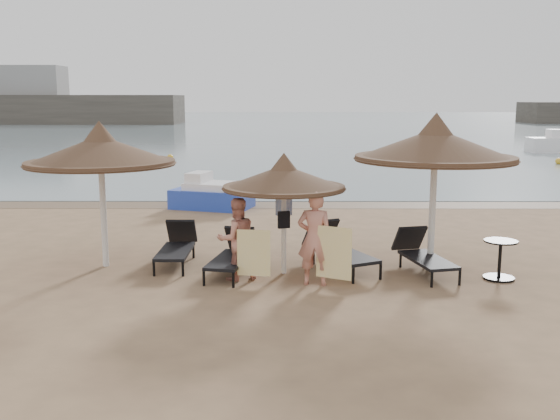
% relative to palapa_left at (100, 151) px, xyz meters
% --- Properties ---
extents(ground, '(160.00, 160.00, 0.00)m').
position_rel_palapa_left_xyz_m(ground, '(4.21, -1.53, -2.48)').
color(ground, '#967250').
rests_on(ground, ground).
extents(sea, '(200.00, 140.00, 0.03)m').
position_rel_palapa_left_xyz_m(sea, '(4.21, 78.47, -2.47)').
color(sea, slate).
rests_on(sea, ground).
extents(wet_sand_strip, '(200.00, 1.60, 0.01)m').
position_rel_palapa_left_xyz_m(wet_sand_strip, '(4.21, 7.87, -2.48)').
color(wet_sand_strip, brown).
rests_on(wet_sand_strip, ground).
extents(far_shore, '(150.00, 54.80, 12.00)m').
position_rel_palapa_left_xyz_m(far_shore, '(-20.89, 76.29, 0.43)').
color(far_shore, '#544D43').
rests_on(far_shore, ground).
extents(palapa_left, '(3.15, 3.15, 3.12)m').
position_rel_palapa_left_xyz_m(palapa_left, '(0.00, 0.00, 0.00)').
color(palapa_left, silver).
rests_on(palapa_left, ground).
extents(palapa_center, '(2.52, 2.52, 2.50)m').
position_rel_palapa_left_xyz_m(palapa_center, '(3.85, -0.55, -0.49)').
color(palapa_center, silver).
rests_on(palapa_center, ground).
extents(palapa_right, '(3.33, 3.33, 3.30)m').
position_rel_palapa_left_xyz_m(palapa_right, '(6.95, -0.28, 0.14)').
color(palapa_right, silver).
rests_on(palapa_right, ground).
extents(lounger_far_left, '(0.67, 1.97, 0.88)m').
position_rel_palapa_left_xyz_m(lounger_far_left, '(1.51, 0.26, -2.09)').
color(lounger_far_left, black).
rests_on(lounger_far_left, ground).
extents(lounger_near_left, '(1.02, 2.05, 0.88)m').
position_rel_palapa_left_xyz_m(lounger_near_left, '(2.80, -0.48, -2.09)').
color(lounger_near_left, black).
rests_on(lounger_near_left, ground).
extents(lounger_near_right, '(1.57, 2.22, 0.96)m').
position_rel_palapa_left_xyz_m(lounger_near_right, '(4.99, -0.12, -2.05)').
color(lounger_near_right, black).
rests_on(lounger_near_right, ground).
extents(lounger_far_right, '(1.07, 2.05, 0.87)m').
position_rel_palapa_left_xyz_m(lounger_far_right, '(6.73, -0.44, -2.09)').
color(lounger_far_right, black).
rests_on(lounger_far_right, ground).
extents(side_table, '(0.66, 0.66, 0.79)m').
position_rel_palapa_left_xyz_m(side_table, '(8.17, -0.96, -2.11)').
color(side_table, black).
rests_on(side_table, ground).
extents(person_left, '(1.03, 0.86, 1.92)m').
position_rel_palapa_left_xyz_m(person_left, '(2.91, -1.01, -1.52)').
color(person_left, tan).
rests_on(person_left, ground).
extents(person_right, '(1.07, 0.77, 2.15)m').
position_rel_palapa_left_xyz_m(person_right, '(4.44, -1.35, -1.41)').
color(person_right, tan).
rests_on(person_right, ground).
extents(towel_left, '(0.65, 0.11, 0.92)m').
position_rel_palapa_left_xyz_m(towel_left, '(3.26, -1.36, -1.85)').
color(towel_left, yellow).
rests_on(towel_left, ground).
extents(towel_right, '(0.65, 0.35, 1.01)m').
position_rel_palapa_left_xyz_m(towel_right, '(4.79, -1.60, -1.79)').
color(towel_right, yellow).
rests_on(towel_right, ground).
extents(bag_patterned, '(0.35, 0.14, 0.43)m').
position_rel_palapa_left_xyz_m(bag_patterned, '(3.85, -0.37, -1.08)').
color(bag_patterned, white).
rests_on(bag_patterned, ground).
extents(bag_dark, '(0.26, 0.16, 0.34)m').
position_rel_palapa_left_xyz_m(bag_dark, '(3.85, -0.71, -1.32)').
color(bag_dark, black).
rests_on(bag_dark, ground).
extents(pedal_boat, '(2.85, 2.17, 1.17)m').
position_rel_palapa_left_xyz_m(pedal_boat, '(1.47, 7.26, -2.05)').
color(pedal_boat, blue).
rests_on(pedal_boat, ground).
extents(buoy_left, '(0.36, 0.36, 0.36)m').
position_rel_palapa_left_xyz_m(buoy_left, '(-2.72, 23.20, -2.30)').
color(buoy_left, gold).
rests_on(buoy_left, ground).
extents(buoy_right, '(0.35, 0.35, 0.35)m').
position_rel_palapa_left_xyz_m(buoy_right, '(18.97, 21.06, -2.31)').
color(buoy_right, gold).
rests_on(buoy_right, ground).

